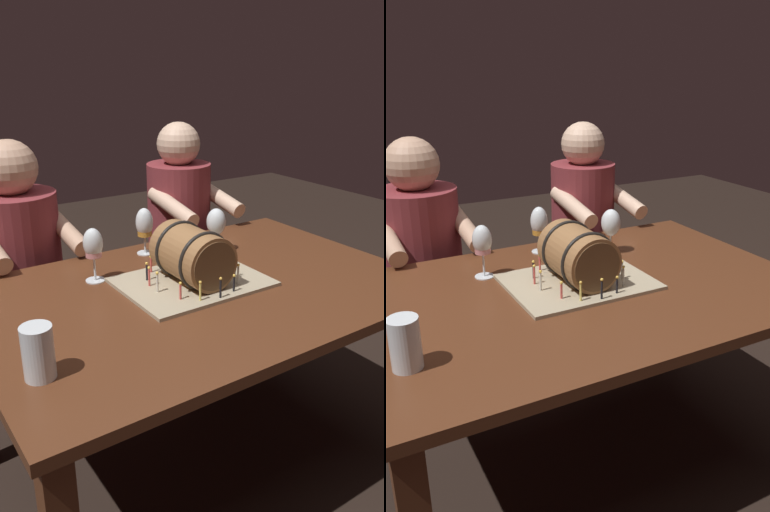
{
  "view_description": "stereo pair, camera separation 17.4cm",
  "coord_description": "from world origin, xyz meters",
  "views": [
    {
      "loc": [
        -0.92,
        -1.31,
        1.44
      ],
      "look_at": [
        -0.01,
        0.04,
        0.83
      ],
      "focal_mm": 36.49,
      "sensor_mm": 36.0,
      "label": 1
    },
    {
      "loc": [
        -0.77,
        -1.4,
        1.44
      ],
      "look_at": [
        -0.01,
        0.04,
        0.83
      ],
      "focal_mm": 36.49,
      "sensor_mm": 36.0,
      "label": 2
    }
  ],
  "objects": [
    {
      "name": "wine_glass_empty",
      "position": [
        0.25,
        0.25,
        0.85
      ],
      "size": [
        0.08,
        0.08,
        0.18
      ],
      "color": "white",
      "rests_on": "dining_table"
    },
    {
      "name": "ground_plane",
      "position": [
        0.0,
        0.0,
        0.0
      ],
      "size": [
        8.0,
        8.0,
        0.0
      ],
      "primitive_type": "plane",
      "color": "black"
    },
    {
      "name": "dining_table",
      "position": [
        0.0,
        0.0,
        0.64
      ],
      "size": [
        1.48,
        1.0,
        0.73
      ],
      "color": "#562D19",
      "rests_on": "ground"
    },
    {
      "name": "person_seated_left",
      "position": [
        -0.39,
        0.73,
        0.54
      ],
      "size": [
        0.39,
        0.48,
        1.17
      ],
      "color": "#4C1B1E",
      "rests_on": "ground"
    },
    {
      "name": "wine_glass_amber",
      "position": [
        0.01,
        0.39,
        0.85
      ],
      "size": [
        0.07,
        0.07,
        0.19
      ],
      "color": "white",
      "rests_on": "dining_table"
    },
    {
      "name": "beer_pint",
      "position": [
        -0.62,
        -0.22,
        0.79
      ],
      "size": [
        0.08,
        0.08,
        0.14
      ],
      "color": "white",
      "rests_on": "dining_table"
    },
    {
      "name": "person_seated_right",
      "position": [
        0.39,
        0.73,
        0.53
      ],
      "size": [
        0.36,
        0.46,
        1.18
      ],
      "color": "#4C1B1E",
      "rests_on": "ground"
    },
    {
      "name": "wine_glass_rose",
      "position": [
        -0.27,
        0.25,
        0.86
      ],
      "size": [
        0.07,
        0.07,
        0.19
      ],
      "color": "white",
      "rests_on": "dining_table"
    },
    {
      "name": "barrel_cake",
      "position": [
        -0.01,
        0.04,
        0.82
      ],
      "size": [
        0.48,
        0.37,
        0.2
      ],
      "color": "tan",
      "rests_on": "dining_table"
    }
  ]
}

